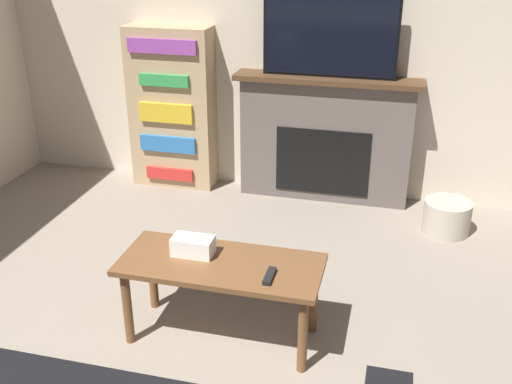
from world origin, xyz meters
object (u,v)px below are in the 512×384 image
at_px(fireplace, 325,138).
at_px(tv, 330,36).
at_px(storage_basket, 447,217).
at_px(coffee_table, 221,273).
at_px(bookshelf, 172,108).

xyz_separation_m(fireplace, tv, (0.00, -0.02, 0.81)).
relative_size(fireplace, storage_basket, 4.27).
distance_m(coffee_table, storage_basket, 2.01).
distance_m(fireplace, coffee_table, 1.99).
height_order(coffee_table, bookshelf, bookshelf).
bearing_deg(bookshelf, tv, 0.10).
height_order(coffee_table, storage_basket, coffee_table).
xyz_separation_m(fireplace, storage_basket, (0.97, -0.40, -0.39)).
relative_size(bookshelf, storage_basket, 3.94).
bearing_deg(coffee_table, bookshelf, 117.69).
height_order(tv, bookshelf, tv).
xyz_separation_m(fireplace, bookshelf, (-1.29, -0.02, 0.16)).
distance_m(fireplace, bookshelf, 1.30).
height_order(fireplace, bookshelf, bookshelf).
xyz_separation_m(tv, coffee_table, (-0.27, -1.95, -0.91)).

